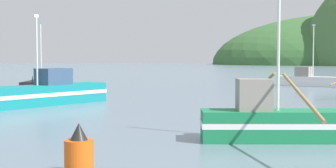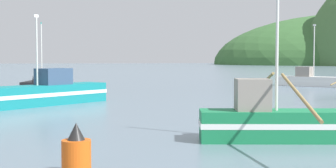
{
  "view_description": "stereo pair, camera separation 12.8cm",
  "coord_description": "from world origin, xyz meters",
  "px_view_note": "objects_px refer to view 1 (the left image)",
  "views": [
    {
      "loc": [
        -8.33,
        -5.36,
        3.39
      ],
      "look_at": [
        -0.26,
        29.82,
        1.4
      ],
      "focal_mm": 50.54,
      "sensor_mm": 36.0,
      "label": 1
    },
    {
      "loc": [
        -8.2,
        -5.39,
        3.39
      ],
      "look_at": [
        -0.26,
        29.82,
        1.4
      ],
      "focal_mm": 50.54,
      "sensor_mm": 36.0,
      "label": 2
    }
  ],
  "objects_px": {
    "fishing_boat_teal": "(41,93)",
    "fishing_boat_black": "(42,83)",
    "fishing_boat_green": "(275,121)",
    "fishing_boat_white": "(311,80)",
    "channel_buoy": "(79,153)"
  },
  "relations": [
    {
      "from": "fishing_boat_teal",
      "to": "fishing_boat_black",
      "type": "height_order",
      "value": "fishing_boat_black"
    },
    {
      "from": "fishing_boat_green",
      "to": "fishing_boat_black",
      "type": "relative_size",
      "value": 1.23
    },
    {
      "from": "fishing_boat_white",
      "to": "fishing_boat_black",
      "type": "relative_size",
      "value": 0.81
    },
    {
      "from": "fishing_boat_green",
      "to": "fishing_boat_white",
      "type": "xyz_separation_m",
      "value": [
        20.74,
        33.49,
        -0.07
      ]
    },
    {
      "from": "fishing_boat_teal",
      "to": "fishing_boat_black",
      "type": "bearing_deg",
      "value": -126.91
    },
    {
      "from": "channel_buoy",
      "to": "fishing_boat_white",
      "type": "bearing_deg",
      "value": 52.41
    },
    {
      "from": "fishing_boat_white",
      "to": "fishing_boat_black",
      "type": "xyz_separation_m",
      "value": [
        -31.2,
        1.39,
        -0.05
      ]
    },
    {
      "from": "fishing_boat_white",
      "to": "fishing_boat_black",
      "type": "distance_m",
      "value": 31.23
    },
    {
      "from": "fishing_boat_teal",
      "to": "fishing_boat_green",
      "type": "bearing_deg",
      "value": 81.48
    },
    {
      "from": "fishing_boat_green",
      "to": "fishing_boat_black",
      "type": "height_order",
      "value": "fishing_boat_green"
    },
    {
      "from": "fishing_boat_black",
      "to": "channel_buoy",
      "type": "height_order",
      "value": "fishing_boat_black"
    },
    {
      "from": "fishing_boat_teal",
      "to": "fishing_boat_black",
      "type": "xyz_separation_m",
      "value": [
        -0.54,
        17.79,
        -0.17
      ]
    },
    {
      "from": "fishing_boat_black",
      "to": "fishing_boat_green",
      "type": "bearing_deg",
      "value": 26.78
    },
    {
      "from": "fishing_boat_white",
      "to": "channel_buoy",
      "type": "bearing_deg",
      "value": -79.32
    },
    {
      "from": "fishing_boat_teal",
      "to": "channel_buoy",
      "type": "bearing_deg",
      "value": 56.43
    }
  ]
}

